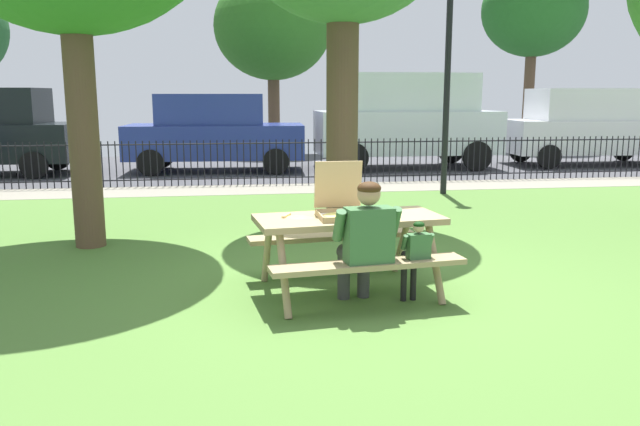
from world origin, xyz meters
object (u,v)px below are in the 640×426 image
(lamp_post_walkway, at_px, (448,54))
(adult_at_table, at_px, (365,239))
(parked_car_right, at_px, (407,118))
(pizza_box_open, at_px, (342,207))
(child_at_table, at_px, (415,253))
(parked_car_far_right, at_px, (591,125))
(parked_car_center, at_px, (214,131))
(picnic_table_foreground, at_px, (349,234))
(pizza_slice_on_table, at_px, (297,216))
(far_tree_center, at_px, (534,11))
(far_tree_midleft, at_px, (273,27))

(lamp_post_walkway, bearing_deg, adult_at_table, -114.81)
(lamp_post_walkway, xyz_separation_m, parked_car_right, (0.47, 4.38, -1.37))
(pizza_box_open, distance_m, child_at_table, 0.85)
(parked_car_right, height_order, parked_car_far_right, parked_car_right)
(adult_at_table, height_order, parked_car_far_right, parked_car_far_right)
(pizza_box_open, bearing_deg, parked_car_center, 97.84)
(adult_at_table, distance_m, parked_car_center, 10.94)
(child_at_table, bearing_deg, parked_car_center, 100.66)
(picnic_table_foreground, height_order, pizza_slice_on_table, pizza_slice_on_table)
(child_at_table, relative_size, parked_car_right, 0.17)
(parked_car_right, bearing_deg, far_tree_center, 41.66)
(pizza_slice_on_table, distance_m, far_tree_center, 18.94)
(child_at_table, xyz_separation_m, far_tree_midleft, (-0.14, 16.10, 3.61))
(lamp_post_walkway, height_order, parked_car_far_right, lamp_post_walkway)
(far_tree_midleft, bearing_deg, far_tree_center, 0.00)
(parked_car_center, distance_m, parked_car_far_right, 10.23)
(picnic_table_foreground, bearing_deg, pizza_box_open, -173.76)
(lamp_post_walkway, bearing_deg, picnic_table_foreground, -117.05)
(parked_car_center, bearing_deg, child_at_table, -79.34)
(pizza_slice_on_table, bearing_deg, child_at_table, -25.46)
(lamp_post_walkway, distance_m, parked_car_right, 4.61)
(child_at_table, xyz_separation_m, lamp_post_walkway, (2.50, 6.42, 2.18))
(pizza_box_open, xyz_separation_m, parked_car_right, (3.58, 10.33, 0.44))
(pizza_slice_on_table, distance_m, parked_car_center, 10.35)
(lamp_post_walkway, bearing_deg, pizza_slice_on_table, -120.90)
(lamp_post_walkway, height_order, far_tree_center, far_tree_center)
(lamp_post_walkway, relative_size, parked_car_center, 0.99)
(parked_car_center, xyz_separation_m, parked_car_far_right, (10.23, -0.00, 0.09))
(lamp_post_walkway, distance_m, far_tree_midleft, 10.14)
(far_tree_center, bearing_deg, adult_at_table, -120.25)
(picnic_table_foreground, distance_m, pizza_box_open, 0.28)
(pizza_slice_on_table, xyz_separation_m, parked_car_right, (4.01, 10.30, 0.53))
(adult_at_table, bearing_deg, pizza_box_open, 104.95)
(parked_car_right, distance_m, far_tree_center, 8.70)
(parked_car_far_right, distance_m, far_tree_midleft, 10.33)
(far_tree_midleft, relative_size, far_tree_center, 0.92)
(picnic_table_foreground, bearing_deg, parked_car_far_right, 49.78)
(parked_car_far_right, bearing_deg, adult_at_table, -128.71)
(pizza_box_open, height_order, lamp_post_walkway, lamp_post_walkway)
(pizza_slice_on_table, height_order, lamp_post_walkway, lamp_post_walkway)
(picnic_table_foreground, relative_size, parked_car_far_right, 0.42)
(child_at_table, bearing_deg, parked_car_far_right, 52.81)
(picnic_table_foreground, distance_m, far_tree_center, 18.74)
(child_at_table, distance_m, far_tree_center, 18.90)
(picnic_table_foreground, height_order, pizza_box_open, pizza_box_open)
(child_at_table, bearing_deg, parked_car_right, 74.65)
(pizza_slice_on_table, distance_m, parked_car_far_right, 13.84)
(pizza_box_open, bearing_deg, far_tree_midleft, 88.28)
(pizza_slice_on_table, bearing_deg, far_tree_midleft, 86.69)
(pizza_slice_on_table, bearing_deg, adult_at_table, -42.87)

